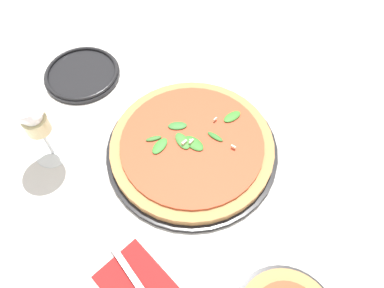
# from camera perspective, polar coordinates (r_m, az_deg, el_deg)

# --- Properties ---
(ground_plane) EXTENTS (6.00, 6.00, 0.00)m
(ground_plane) POSITION_cam_1_polar(r_m,az_deg,el_deg) (0.83, 0.12, 1.61)
(ground_plane) COLOR silver
(pizza_arugula_main) EXTENTS (0.36, 0.36, 0.05)m
(pizza_arugula_main) POSITION_cam_1_polar(r_m,az_deg,el_deg) (0.79, -0.00, -0.50)
(pizza_arugula_main) COLOR black
(pizza_arugula_main) RESTS_ON ground_plane
(wine_glass) EXTENTS (0.09, 0.09, 0.18)m
(wine_glass) POSITION_cam_1_polar(r_m,az_deg,el_deg) (0.76, -23.13, 3.69)
(wine_glass) COLOR white
(wine_glass) RESTS_ON ground_plane
(side_plate_white) EXTENTS (0.18, 0.18, 0.02)m
(side_plate_white) POSITION_cam_1_polar(r_m,az_deg,el_deg) (0.97, -16.41, 10.23)
(side_plate_white) COLOR black
(side_plate_white) RESTS_ON ground_plane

